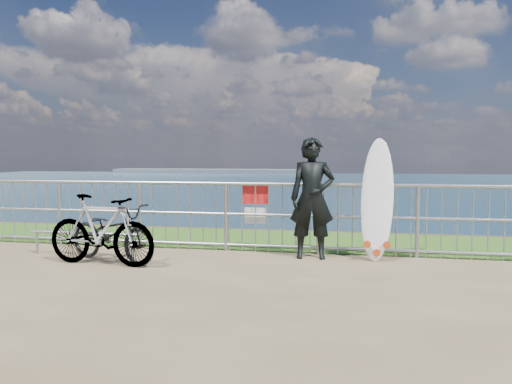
% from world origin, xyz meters
% --- Properties ---
extents(grass_strip, '(120.00, 120.00, 0.00)m').
position_xyz_m(grass_strip, '(0.00, 2.70, 0.01)').
color(grass_strip, '#2B5717').
rests_on(grass_strip, ground).
extents(seascape, '(260.00, 260.00, 5.00)m').
position_xyz_m(seascape, '(-43.75, 147.49, -4.03)').
color(seascape, brown).
rests_on(seascape, ground).
extents(railing, '(10.06, 0.10, 1.13)m').
position_xyz_m(railing, '(0.02, 1.60, 0.58)').
color(railing, '#96999E').
rests_on(railing, ground).
extents(surfer, '(0.71, 0.51, 1.83)m').
position_xyz_m(surfer, '(0.93, 1.27, 0.91)').
color(surfer, black).
rests_on(surfer, ground).
extents(surfboard, '(0.54, 0.50, 1.83)m').
position_xyz_m(surfboard, '(1.89, 1.35, 0.84)').
color(surfboard, white).
rests_on(surfboard, ground).
extents(bicycle_near, '(1.73, 1.09, 0.86)m').
position_xyz_m(bicycle_near, '(-1.92, 0.44, 0.43)').
color(bicycle_near, black).
rests_on(bicycle_near, ground).
extents(bicycle_far, '(1.72, 0.64, 1.01)m').
position_xyz_m(bicycle_far, '(-1.96, 0.20, 0.50)').
color(bicycle_far, black).
rests_on(bicycle_far, ground).
extents(bike_rack, '(1.82, 0.05, 0.38)m').
position_xyz_m(bike_rack, '(-2.56, 0.75, 0.31)').
color(bike_rack, '#96999E').
rests_on(bike_rack, ground).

